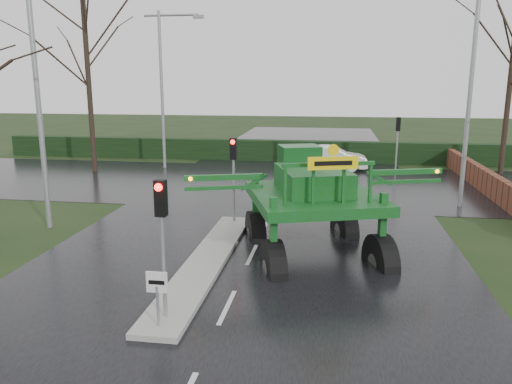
# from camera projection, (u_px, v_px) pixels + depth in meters

# --- Properties ---
(ground) EXTENTS (140.00, 140.00, 0.00)m
(ground) POSITION_uv_depth(u_px,v_px,m) (227.00, 308.00, 12.86)
(ground) COLOR black
(ground) RESTS_ON ground
(road_main) EXTENTS (14.00, 80.00, 0.02)m
(road_main) POSITION_uv_depth(u_px,v_px,m) (273.00, 210.00, 22.50)
(road_main) COLOR black
(road_main) RESTS_ON ground
(road_cross) EXTENTS (80.00, 12.00, 0.02)m
(road_cross) POSITION_uv_depth(u_px,v_px,m) (286.00, 183.00, 28.29)
(road_cross) COLOR black
(road_cross) RESTS_ON ground
(median_island) EXTENTS (1.20, 10.00, 0.16)m
(median_island) POSITION_uv_depth(u_px,v_px,m) (207.00, 261.00, 15.93)
(median_island) COLOR gray
(median_island) RESTS_ON ground
(hedge_row) EXTENTS (44.00, 0.90, 1.50)m
(hedge_row) POSITION_uv_depth(u_px,v_px,m) (296.00, 151.00, 35.84)
(hedge_row) COLOR black
(hedge_row) RESTS_ON ground
(brick_wall) EXTENTS (0.40, 20.00, 1.20)m
(brick_wall) POSITION_uv_depth(u_px,v_px,m) (482.00, 179.00, 26.60)
(brick_wall) COLOR #592D1E
(brick_wall) RESTS_ON ground
(keep_left_sign) EXTENTS (0.50, 0.07, 1.35)m
(keep_left_sign) POSITION_uv_depth(u_px,v_px,m) (157.00, 290.00, 11.38)
(keep_left_sign) COLOR gray
(keep_left_sign) RESTS_ON ground
(traffic_signal_near) EXTENTS (0.26, 0.33, 3.52)m
(traffic_signal_near) POSITION_uv_depth(u_px,v_px,m) (162.00, 220.00, 11.51)
(traffic_signal_near) COLOR gray
(traffic_signal_near) RESTS_ON ground
(traffic_signal_mid) EXTENTS (0.26, 0.33, 3.52)m
(traffic_signal_mid) POSITION_uv_depth(u_px,v_px,m) (233.00, 162.00, 19.71)
(traffic_signal_mid) COLOR gray
(traffic_signal_mid) RESTS_ON ground
(traffic_signal_far) EXTENTS (0.26, 0.33, 3.52)m
(traffic_signal_far) POSITION_uv_depth(u_px,v_px,m) (398.00, 132.00, 30.62)
(traffic_signal_far) COLOR gray
(traffic_signal_far) RESTS_ON ground
(street_light_left_near) EXTENTS (3.85, 0.30, 10.00)m
(street_light_left_near) POSITION_uv_depth(u_px,v_px,m) (43.00, 73.00, 18.55)
(street_light_left_near) COLOR gray
(street_light_left_near) RESTS_ON ground
(street_light_right) EXTENTS (3.85, 0.30, 10.00)m
(street_light_right) POSITION_uv_depth(u_px,v_px,m) (465.00, 74.00, 21.90)
(street_light_right) COLOR gray
(street_light_right) RESTS_ON ground
(street_light_left_far) EXTENTS (3.85, 0.30, 10.00)m
(street_light_left_far) POSITION_uv_depth(u_px,v_px,m) (166.00, 76.00, 32.05)
(street_light_left_far) COLOR gray
(street_light_left_far) RESTS_ON ground
(tree_left_far) EXTENTS (7.70, 7.70, 13.26)m
(tree_left_far) POSITION_uv_depth(u_px,v_px,m) (87.00, 56.00, 30.50)
(tree_left_far) COLOR black
(tree_left_far) RESTS_ON ground
(tree_right_far) EXTENTS (7.00, 7.00, 12.05)m
(tree_right_far) POSITION_uv_depth(u_px,v_px,m) (512.00, 67.00, 29.76)
(tree_right_far) COLOR black
(tree_right_far) RESTS_ON ground
(crop_sprayer) EXTENTS (8.35, 6.39, 4.87)m
(crop_sprayer) POSITION_uv_depth(u_px,v_px,m) (272.00, 196.00, 15.10)
(crop_sprayer) COLOR black
(crop_sprayer) RESTS_ON ground
(white_sedan) EXTENTS (4.69, 1.67, 1.54)m
(white_sedan) POSITION_uv_depth(u_px,v_px,m) (330.00, 170.00, 32.62)
(white_sedan) COLOR white
(white_sedan) RESTS_ON ground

